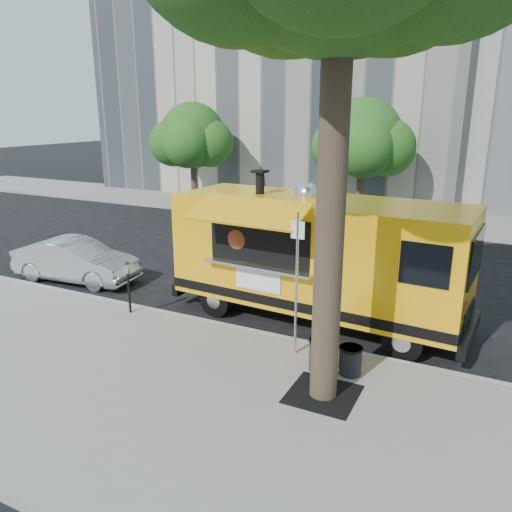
{
  "coord_description": "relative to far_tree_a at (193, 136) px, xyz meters",
  "views": [
    {
      "loc": [
        5.04,
        -10.38,
        5.03
      ],
      "look_at": [
        -0.13,
        0.0,
        1.65
      ],
      "focal_mm": 35.0,
      "sensor_mm": 36.0,
      "label": 1
    }
  ],
  "objects": [
    {
      "name": "parking_meter",
      "position": [
        7.0,
        -13.65,
        -2.79
      ],
      "size": [
        0.11,
        0.11,
        1.33
      ],
      "color": "black",
      "rests_on": "sidewalk"
    },
    {
      "name": "far_tree_b",
      "position": [
        9.0,
        0.4,
        0.06
      ],
      "size": [
        3.6,
        3.6,
        5.5
      ],
      "color": "#33261C",
      "rests_on": "far_sidewalk"
    },
    {
      "name": "far_tree_a",
      "position": [
        0.0,
        0.0,
        0.0
      ],
      "size": [
        3.42,
        3.42,
        5.36
      ],
      "color": "#33261C",
      "rests_on": "far_sidewalk"
    },
    {
      "name": "sedan",
      "position": [
        3.64,
        -12.12,
        -3.13
      ],
      "size": [
        4.03,
        1.73,
        1.29
      ],
      "primitive_type": "imported",
      "rotation": [
        0.0,
        0.0,
        1.67
      ],
      "color": "silver",
      "rests_on": "ground"
    },
    {
      "name": "curb",
      "position": [
        10.0,
        -13.23,
        -3.7
      ],
      "size": [
        60.0,
        0.14,
        0.16
      ],
      "primitive_type": "cube",
      "color": "#999993",
      "rests_on": "ground"
    },
    {
      "name": "far_sidewalk",
      "position": [
        10.0,
        1.2,
        -3.7
      ],
      "size": [
        60.0,
        5.0,
        0.15
      ],
      "primitive_type": "cube",
      "color": "gray",
      "rests_on": "ground"
    },
    {
      "name": "trash_bin_left",
      "position": [
        12.27,
        -14.25,
        -3.28
      ],
      "size": [
        0.54,
        0.54,
        0.64
      ],
      "color": "black",
      "rests_on": "sidewalk"
    },
    {
      "name": "sidewalk",
      "position": [
        10.0,
        -16.3,
        -3.7
      ],
      "size": [
        60.0,
        6.0,
        0.15
      ],
      "primitive_type": "cube",
      "color": "gray",
      "rests_on": "ground"
    },
    {
      "name": "food_truck",
      "position": [
        11.19,
        -11.73,
        -2.08
      ],
      "size": [
        7.42,
        3.6,
        3.61
      ],
      "rotation": [
        0.0,
        0.0,
        -0.06
      ],
      "color": "#FFAF0D",
      "rests_on": "ground"
    },
    {
      "name": "tree_well",
      "position": [
        12.6,
        -15.1,
        -3.62
      ],
      "size": [
        1.2,
        1.2,
        0.02
      ],
      "primitive_type": "cube",
      "color": "black",
      "rests_on": "sidewalk"
    },
    {
      "name": "ground",
      "position": [
        10.0,
        -12.3,
        -3.78
      ],
      "size": [
        120.0,
        120.0,
        0.0
      ],
      "primitive_type": "plane",
      "color": "black",
      "rests_on": "ground"
    },
    {
      "name": "sign_post",
      "position": [
        11.55,
        -13.85,
        -1.93
      ],
      "size": [
        0.28,
        0.06,
        3.0
      ],
      "color": "silver",
      "rests_on": "sidewalk"
    },
    {
      "name": "trash_bin_right",
      "position": [
        12.82,
        -14.16,
        -3.33
      ],
      "size": [
        0.47,
        0.47,
        0.56
      ],
      "color": "black",
      "rests_on": "sidewalk"
    }
  ]
}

